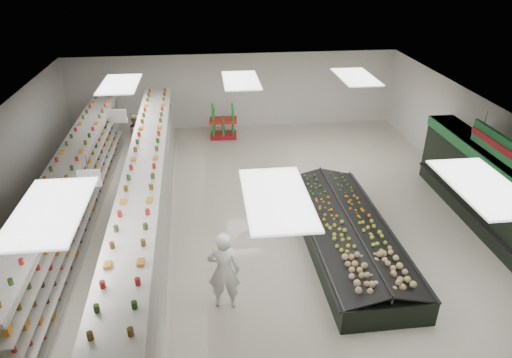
{
  "coord_description": "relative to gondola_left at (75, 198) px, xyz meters",
  "views": [
    {
      "loc": [
        -1.18,
        -11.13,
        7.32
      ],
      "look_at": [
        0.13,
        0.59,
        1.16
      ],
      "focal_mm": 32.0,
      "sensor_mm": 36.0,
      "label": 1
    }
  ],
  "objects": [
    {
      "name": "floor",
      "position": [
        5.0,
        -0.44,
        -0.95
      ],
      "size": [
        16.0,
        16.0,
        0.0
      ],
      "primitive_type": "plane",
      "color": "beige",
      "rests_on": "ground"
    },
    {
      "name": "ceiling",
      "position": [
        5.0,
        -0.44,
        2.25
      ],
      "size": [
        14.0,
        16.0,
        0.02
      ],
      "primitive_type": "cube",
      "color": "white",
      "rests_on": "wall_back"
    },
    {
      "name": "wall_back",
      "position": [
        5.0,
        7.56,
        0.65
      ],
      "size": [
        14.0,
        0.02,
        3.2
      ],
      "primitive_type": "cube",
      "color": "white",
      "rests_on": "floor"
    },
    {
      "name": "wall_right",
      "position": [
        12.0,
        -0.44,
        0.65
      ],
      "size": [
        0.02,
        16.0,
        3.2
      ],
      "primitive_type": "cube",
      "color": "white",
      "rests_on": "floor"
    },
    {
      "name": "produce_wall_case",
      "position": [
        11.53,
        -1.94,
        0.29
      ],
      "size": [
        0.93,
        8.0,
        2.2
      ],
      "color": "black",
      "rests_on": "floor"
    },
    {
      "name": "aisle_sign_near",
      "position": [
        1.2,
        -2.44,
        1.8
      ],
      "size": [
        0.52,
        0.06,
        0.75
      ],
      "color": "white",
      "rests_on": "ceiling"
    },
    {
      "name": "aisle_sign_far",
      "position": [
        1.2,
        1.56,
        1.8
      ],
      "size": [
        0.52,
        0.06,
        0.75
      ],
      "color": "white",
      "rests_on": "ceiling"
    },
    {
      "name": "hortifruti_banner",
      "position": [
        11.25,
        -1.94,
        1.7
      ],
      "size": [
        0.12,
        3.2,
        0.95
      ],
      "color": "#1F7434",
      "rests_on": "ceiling"
    },
    {
      "name": "gondola_left",
      "position": [
        0.0,
        0.0,
        0.0
      ],
      "size": [
        1.02,
        11.98,
        2.07
      ],
      "rotation": [
        0.0,
        0.0,
        0.01
      ],
      "color": "silver",
      "rests_on": "floor"
    },
    {
      "name": "gondola_center",
      "position": [
        2.12,
        -0.53,
        0.08
      ],
      "size": [
        1.3,
        13.05,
        2.26
      ],
      "rotation": [
        0.0,
        0.0,
        0.02
      ],
      "color": "silver",
      "rests_on": "floor"
    },
    {
      "name": "produce_island",
      "position": [
        7.36,
        -1.8,
        -0.54
      ],
      "size": [
        2.29,
        6.14,
        0.91
      ],
      "rotation": [
        0.0,
        0.0,
        0.01
      ],
      "color": "black",
      "rests_on": "floor"
    },
    {
      "name": "soda_endcap",
      "position": [
        4.45,
        6.3,
        -0.26
      ],
      "size": [
        1.16,
        0.83,
        1.42
      ],
      "rotation": [
        0.0,
        0.0,
        -0.07
      ],
      "color": "#A5121C",
      "rests_on": "floor"
    },
    {
      "name": "shopper_main",
      "position": [
        4.0,
        -3.69,
        0.02
      ],
      "size": [
        0.77,
        0.57,
        1.95
      ],
      "primitive_type": "imported",
      "rotation": [
        0.0,
        0.0,
        2.99
      ],
      "color": "white",
      "rests_on": "floor"
    },
    {
      "name": "shopper_background",
      "position": [
        1.25,
        4.56,
        -0.06
      ],
      "size": [
        0.82,
        1.0,
        1.78
      ],
      "primitive_type": "imported",
      "rotation": [
        0.0,
        0.0,
        1.19
      ],
      "color": "#96845C",
      "rests_on": "floor"
    }
  ]
}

